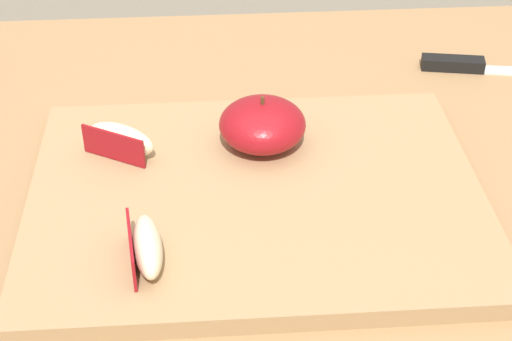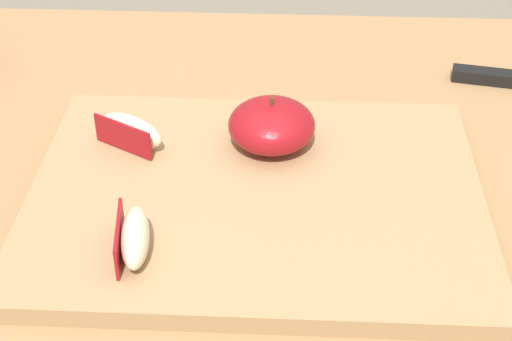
{
  "view_description": "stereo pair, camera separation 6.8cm",
  "coord_description": "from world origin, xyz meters",
  "views": [
    {
      "loc": [
        0.04,
        -0.57,
        1.16
      ],
      "look_at": [
        0.08,
        -0.02,
        0.77
      ],
      "focal_mm": 55.65,
      "sensor_mm": 36.0,
      "label": 1
    },
    {
      "loc": [
        0.1,
        -0.57,
        1.16
      ],
      "look_at": [
        0.08,
        -0.02,
        0.77
      ],
      "focal_mm": 55.65,
      "sensor_mm": 36.0,
      "label": 2
    }
  ],
  "objects": [
    {
      "name": "dining_table",
      "position": [
        0.0,
        0.0,
        0.62
      ],
      "size": [
        1.2,
        0.76,
        0.73
      ],
      "color": "#9E754C",
      "rests_on": "ground_plane"
    },
    {
      "name": "cutting_board",
      "position": [
        0.08,
        -0.02,
        0.74
      ],
      "size": [
        0.4,
        0.31,
        0.02
      ],
      "color": "#A37F56",
      "rests_on": "dining_table"
    },
    {
      "name": "apple_half_skin_up",
      "position": [
        0.09,
        0.05,
        0.77
      ],
      "size": [
        0.08,
        0.08,
        0.05
      ],
      "color": "maroon",
      "rests_on": "cutting_board"
    },
    {
      "name": "apple_wedge_middle",
      "position": [
        -0.05,
        0.05,
        0.76
      ],
      "size": [
        0.07,
        0.05,
        0.03
      ],
      "color": "beige",
      "rests_on": "cutting_board"
    },
    {
      "name": "apple_wedge_front",
      "position": [
        -0.02,
        -0.11,
        0.76
      ],
      "size": [
        0.03,
        0.07,
        0.03
      ],
      "color": "beige",
      "rests_on": "cutting_board"
    },
    {
      "name": "paring_knife",
      "position": [
        0.33,
        0.21,
        0.73
      ],
      "size": [
        0.16,
        0.05,
        0.01
      ],
      "color": "silver",
      "rests_on": "dining_table"
    }
  ]
}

